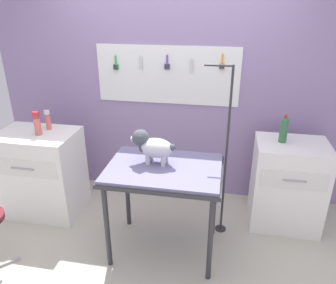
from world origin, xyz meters
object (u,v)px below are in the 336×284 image
counter_left (42,173)px  detangler_spray (48,121)px  soda_bottle (284,130)px  grooming_arm (225,161)px  grooming_table (164,176)px  cabinet_right (287,184)px  dog (152,146)px

counter_left → detangler_spray: detangler_spray is taller
soda_bottle → counter_left: bearing=-173.9°
grooming_arm → soda_bottle: size_ratio=6.18×
grooming_table → soda_bottle: soda_bottle is taller
counter_left → cabinet_right: size_ratio=1.02×
counter_left → grooming_arm: bearing=-0.3°
grooming_arm → counter_left: bearing=179.7°
grooming_arm → detangler_spray: bearing=175.8°
dog → counter_left: dog is taller
grooming_arm → dog: grooming_arm is taller
grooming_table → grooming_arm: grooming_arm is taller
grooming_arm → soda_bottle: 0.64m
grooming_table → dog: 0.28m
grooming_table → detangler_spray: 1.43m
dog → grooming_table: bearing=-27.8°
grooming_table → dog: dog is taller
dog → detangler_spray: 1.28m
grooming_table → dog: bearing=152.2°
cabinet_right → soda_bottle: 0.59m
grooming_arm → cabinet_right: 0.76m
counter_left → detangler_spray: size_ratio=4.40×
counter_left → detangler_spray: bearing=53.2°
grooming_table → cabinet_right: (1.14, 0.62, -0.33)m
detangler_spray → soda_bottle: 2.36m
dog → soda_bottle: soda_bottle is taller
cabinet_right → detangler_spray: size_ratio=4.34×
dog → counter_left: bearing=166.1°
grooming_arm → cabinet_right: grooming_arm is taller
detangler_spray → soda_bottle: soda_bottle is taller
soda_bottle → dog: bearing=-153.2°
cabinet_right → dog: bearing=-155.9°
cabinet_right → soda_bottle: soda_bottle is taller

